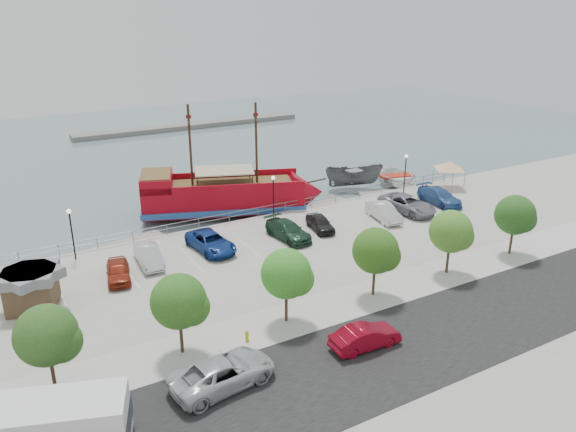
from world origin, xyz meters
TOP-DOWN VIEW (x-y plane):
  - ground at (0.00, 0.00)m, footprint 160.00×160.00m
  - land_slab at (0.00, -21.00)m, footprint 100.00×58.00m
  - street at (0.00, -16.00)m, footprint 100.00×8.00m
  - sidewalk at (0.00, -10.00)m, footprint 100.00×4.00m
  - seawall_railing at (0.00, 7.80)m, footprint 50.00×0.06m
  - far_shore at (10.00, 55.00)m, footprint 40.00×3.00m
  - pirate_ship at (-1.22, 12.14)m, footprint 18.97×11.09m
  - patrol_boat at (14.02, 12.87)m, footprint 7.12×5.18m
  - speedboat at (19.41, 11.70)m, footprint 7.19×8.77m
  - dock_west at (-13.40, 9.20)m, footprint 7.47×3.63m
  - dock_mid at (7.36, 9.20)m, footprint 6.67×3.90m
  - dock_east at (15.86, 9.20)m, footprint 6.39×4.20m
  - shed at (-21.84, 0.02)m, footprint 4.24×4.24m
  - canopy_tent at (21.68, 5.66)m, footprint 4.85×4.85m
  - street_van at (-14.13, -13.98)m, footprint 6.13×3.41m
  - street_sedan at (-5.41, -14.88)m, footprint 4.41×1.73m
  - shuttle_bus at (-23.24, -14.50)m, footprint 8.37×5.26m
  - fire_hydrant at (-11.19, -10.80)m, footprint 0.24×0.24m
  - lamp_post_left at (-18.00, 6.50)m, footprint 0.36×0.36m
  - lamp_post_mid at (0.00, 6.50)m, footprint 0.36×0.36m
  - lamp_post_right at (16.00, 6.50)m, footprint 0.36×0.36m
  - tree_a at (-21.85, -10.07)m, footprint 3.30×3.20m
  - tree_b at (-14.85, -10.07)m, footprint 3.30×3.20m
  - tree_c at (-7.85, -10.07)m, footprint 3.30×3.20m
  - tree_d at (-0.85, -10.07)m, footprint 3.30×3.20m
  - tree_e at (6.15, -10.07)m, footprint 3.30×3.20m
  - tree_f at (13.15, -10.07)m, footprint 3.30×3.20m
  - parked_car_a at (-15.88, 1.24)m, footprint 2.46×4.40m
  - parked_car_b at (-13.15, 2.66)m, footprint 1.87×4.61m
  - parked_car_c at (-7.92, 2.76)m, footprint 3.06×5.65m
  - parked_car_d at (-1.11, 1.78)m, footprint 2.58×5.33m
  - parked_car_e at (2.39, 2.07)m, footprint 2.28×4.22m
  - parked_car_f at (9.02, 1.29)m, footprint 2.42×4.90m
  - parked_car_g at (12.31, 1.75)m, footprint 3.60×6.33m
  - parked_car_h at (16.84, 2.04)m, footprint 2.45×5.48m

SIDE VIEW (x-z plane):
  - ground at x=0.00m, z-range -1.00..-1.00m
  - dock_east at x=15.86m, z-range -1.00..-0.65m
  - dock_mid at x=7.36m, z-range -1.00..-0.63m
  - dock_west at x=-13.40m, z-range -1.00..-0.59m
  - land_slab at x=0.00m, z-range -1.20..0.00m
  - far_shore at x=10.00m, z-range -1.00..-0.20m
  - speedboat at x=19.41m, z-range -1.00..0.59m
  - street at x=0.00m, z-range -0.01..0.03m
  - sidewalk at x=0.00m, z-range -0.01..0.04m
  - patrol_boat at x=14.02m, z-range -1.00..1.59m
  - fire_hydrant at x=-11.19m, z-range 0.03..0.73m
  - seawall_railing at x=0.00m, z-range 0.03..1.03m
  - parked_car_e at x=2.39m, z-range 0.00..1.36m
  - parked_car_a at x=-15.88m, z-range 0.00..1.42m
  - street_sedan at x=-5.41m, z-range 0.00..1.43m
  - parked_car_b at x=-13.15m, z-range 0.00..1.49m
  - parked_car_d at x=-1.11m, z-range 0.00..1.50m
  - parked_car_c at x=-7.92m, z-range 0.00..1.50m
  - parked_car_f at x=9.02m, z-range 0.00..1.55m
  - parked_car_h at x=16.84m, z-range 0.00..1.56m
  - street_van at x=-14.13m, z-range 0.00..1.62m
  - parked_car_g at x=12.31m, z-range 0.00..1.66m
  - pirate_ship at x=-1.22m, z-range -4.92..6.87m
  - shuttle_bus at x=-23.24m, z-range -0.04..2.74m
  - shed at x=-21.84m, z-range 0.09..2.85m
  - canopy_tent at x=21.68m, z-range 1.24..4.60m
  - lamp_post_left at x=-18.00m, z-range 0.80..5.08m
  - lamp_post_mid at x=0.00m, z-range 0.80..5.08m
  - lamp_post_right at x=16.00m, z-range 0.80..5.08m
  - tree_a at x=-21.85m, z-range 0.80..5.80m
  - tree_b at x=-14.85m, z-range 0.80..5.80m
  - tree_c at x=-7.85m, z-range 0.80..5.80m
  - tree_d at x=-0.85m, z-range 0.80..5.80m
  - tree_e at x=6.15m, z-range 0.80..5.80m
  - tree_f at x=13.15m, z-range 0.80..5.80m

